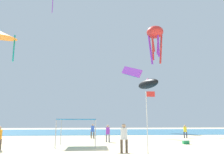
# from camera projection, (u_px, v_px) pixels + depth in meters

# --- Properties ---
(ground) EXTENTS (110.00, 110.00, 0.10)m
(ground) POSITION_uv_depth(u_px,v_px,m) (128.00, 150.00, 15.82)
(ground) COLOR beige
(ocean_strip) EXTENTS (110.00, 25.61, 0.03)m
(ocean_strip) POSITION_uv_depth(u_px,v_px,m) (106.00, 131.00, 44.19)
(ocean_strip) COLOR teal
(ocean_strip) RESTS_ON ground
(canopy_tent) EXTENTS (3.17, 2.83, 2.24)m
(canopy_tent) POSITION_uv_depth(u_px,v_px,m) (77.00, 120.00, 18.23)
(canopy_tent) COLOR #B2B2B7
(canopy_tent) RESTS_ON ground
(person_near_tent) EXTENTS (0.50, 0.45, 1.88)m
(person_near_tent) POSITION_uv_depth(u_px,v_px,m) (124.00, 136.00, 14.16)
(person_near_tent) COLOR brown
(person_near_tent) RESTS_ON ground
(person_leftmost) EXTENTS (0.46, 0.42, 1.77)m
(person_leftmost) POSITION_uv_depth(u_px,v_px,m) (93.00, 130.00, 26.34)
(person_leftmost) COLOR brown
(person_leftmost) RESTS_ON ground
(person_central) EXTENTS (0.43, 0.40, 1.69)m
(person_central) POSITION_uv_depth(u_px,v_px,m) (108.00, 132.00, 21.58)
(person_central) COLOR slate
(person_central) RESTS_ON ground
(person_far_shore) EXTENTS (0.40, 0.39, 1.63)m
(person_far_shore) POSITION_uv_depth(u_px,v_px,m) (185.00, 130.00, 26.74)
(person_far_shore) COLOR #33384C
(person_far_shore) RESTS_ON ground
(banner_flag) EXTENTS (0.61, 0.06, 3.96)m
(banner_flag) POSITION_uv_depth(u_px,v_px,m) (148.00, 116.00, 13.48)
(banner_flag) COLOR silver
(banner_flag) RESTS_ON ground
(cooler_box) EXTENTS (0.57, 0.37, 0.35)m
(cooler_box) POSITION_uv_depth(u_px,v_px,m) (186.00, 142.00, 19.48)
(cooler_box) COLOR #1E8C4C
(cooler_box) RESTS_ON ground
(kite_parafoil_purple) EXTENTS (2.70, 3.31, 2.46)m
(kite_parafoil_purple) POSITION_uv_depth(u_px,v_px,m) (132.00, 72.00, 31.88)
(kite_parafoil_purple) COLOR purple
(kite_octopus_red) EXTENTS (4.20, 4.20, 7.01)m
(kite_octopus_red) POSITION_uv_depth(u_px,v_px,m) (155.00, 34.00, 38.17)
(kite_octopus_red) COLOR red
(kite_inflatable_black) EXTENTS (4.03, 6.52, 2.28)m
(kite_inflatable_black) POSITION_uv_depth(u_px,v_px,m) (148.00, 84.00, 42.21)
(kite_inflatable_black) COLOR black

